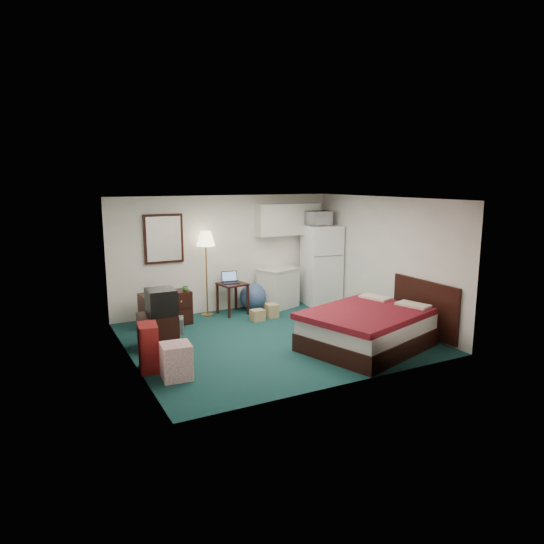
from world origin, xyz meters
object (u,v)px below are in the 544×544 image
kitchen_counter (278,288)px  fridge (321,265)px  dresser (166,309)px  bed (367,330)px  suitcase (148,347)px  floor_lamp (207,274)px  tv_stand (158,331)px  desk (233,299)px

kitchen_counter → fridge: fridge is taller
dresser → fridge: bearing=-3.9°
bed → suitcase: bearing=151.5°
suitcase → kitchen_counter: bearing=43.0°
floor_lamp → kitchen_counter: 1.72m
tv_stand → bed: bearing=-30.6°
bed → suitcase: suitcase is taller
bed → tv_stand: 3.56m
dresser → floor_lamp: 1.16m
tv_stand → suitcase: 1.06m
dresser → kitchen_counter: (2.62, 0.22, 0.10)m
floor_lamp → desk: 0.77m
dresser → floor_lamp: size_ratio=0.54×
desk → suitcase: (-2.34, -2.33, 0.02)m
dresser → desk: 1.50m
kitchen_counter → tv_stand: bearing=-174.3°
kitchen_counter → desk: bearing=164.4°
kitchen_counter → tv_stand: kitchen_counter is taller
suitcase → floor_lamp: bearing=62.2°
bed → dresser: bearing=115.8°
desk → bed: desk is taller
dresser → suitcase: 2.33m
floor_lamp → suitcase: bearing=-126.3°
desk → suitcase: 3.30m
desk → tv_stand: (-1.95, -1.34, -0.05)m
kitchen_counter → bed: kitchen_counter is taller
dresser → kitchen_counter: bearing=0.5°
dresser → floor_lamp: bearing=13.2°
fridge → tv_stand: fridge is taller
desk → tv_stand: bearing=-155.1°
tv_stand → suitcase: suitcase is taller
tv_stand → suitcase: (-0.39, -0.99, 0.07)m
dresser → tv_stand: size_ratio=1.56×
desk → kitchen_counter: size_ratio=0.78×
dresser → floor_lamp: floor_lamp is taller
kitchen_counter → bed: 3.10m
desk → kitchen_counter: bearing=-6.3°
dresser → kitchen_counter: 2.63m
bed → tv_stand: (-3.14, 1.69, -0.04)m
dresser → desk: (1.49, 0.16, 0.01)m
kitchen_counter → bed: size_ratio=0.42×
kitchen_counter → dresser: bearing=166.0°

